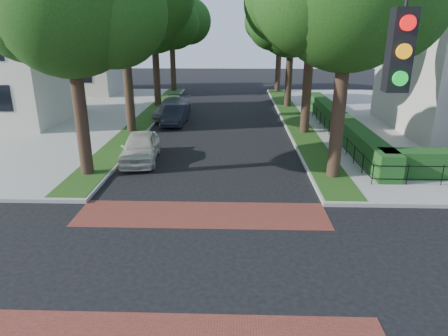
% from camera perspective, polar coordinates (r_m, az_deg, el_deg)
% --- Properties ---
extents(ground, '(120.00, 120.00, 0.00)m').
position_cam_1_polar(ground, '(11.68, -4.50, -13.51)').
color(ground, black).
rests_on(ground, ground).
extents(crosswalk_far, '(9.00, 2.20, 0.01)m').
position_cam_1_polar(crosswalk_far, '(14.46, -3.16, -6.64)').
color(crosswalk_far, maroon).
rests_on(crosswalk_far, ground).
extents(grass_strip_ne, '(1.60, 29.80, 0.02)m').
position_cam_1_polar(grass_strip_ne, '(29.81, 9.94, 7.02)').
color(grass_strip_ne, '#1E4513').
rests_on(grass_strip_ne, sidewalk_ne).
extents(grass_strip_nw, '(1.60, 29.80, 0.02)m').
position_cam_1_polar(grass_strip_nw, '(30.24, -10.93, 7.13)').
color(grass_strip_nw, '#1E4513').
rests_on(grass_strip_nw, sidewalk_nw).
extents(tree_right_far, '(7.25, 6.23, 9.74)m').
position_cam_1_polar(tree_right_far, '(34.28, 9.77, 19.95)').
color(tree_right_far, black).
rests_on(tree_right_far, sidewalk_ne).
extents(tree_right_back, '(7.50, 6.45, 10.20)m').
position_cam_1_polar(tree_right_back, '(43.23, 8.16, 20.29)').
color(tree_right_back, black).
rests_on(tree_right_back, sidewalk_ne).
extents(tree_left_near, '(7.50, 6.45, 10.20)m').
position_cam_1_polar(tree_left_near, '(18.26, -20.84, 21.08)').
color(tree_left_near, black).
rests_on(tree_left_near, sidewalk_nw).
extents(tree_left_far, '(7.00, 6.02, 9.86)m').
position_cam_1_polar(tree_left_far, '(34.63, -9.80, 20.29)').
color(tree_left_far, black).
rests_on(tree_left_far, sidewalk_nw).
extents(tree_left_back, '(7.75, 6.66, 10.44)m').
position_cam_1_polar(tree_left_back, '(43.52, -7.38, 20.51)').
color(tree_left_back, black).
rests_on(tree_left_back, sidewalk_nw).
extents(hedge_main_road, '(1.00, 18.00, 1.20)m').
position_cam_1_polar(hedge_main_road, '(26.20, 16.22, 6.20)').
color(hedge_main_road, '#194317').
rests_on(hedge_main_road, sidewalk_ne).
extents(fence_main_road, '(0.06, 18.00, 0.90)m').
position_cam_1_polar(fence_main_road, '(26.04, 14.48, 5.94)').
color(fence_main_road, black).
rests_on(fence_main_road, sidewalk_ne).
extents(house_left_far, '(10.00, 9.00, 10.14)m').
position_cam_1_polar(house_left_far, '(44.99, -20.86, 16.40)').
color(house_left_far, beige).
rests_on(house_left_far, sidewalk_nw).
extents(parked_car_front, '(2.11, 4.40, 1.45)m').
position_cam_1_polar(parked_car_front, '(20.43, -11.87, 2.94)').
color(parked_car_front, beige).
rests_on(parked_car_front, ground).
extents(parked_car_middle, '(1.50, 4.04, 1.32)m').
position_cam_1_polar(parked_car_middle, '(28.34, -7.00, 7.57)').
color(parked_car_middle, black).
rests_on(parked_car_middle, ground).
extents(parked_car_rear, '(2.50, 5.15, 1.44)m').
position_cam_1_polar(parked_car_rear, '(30.53, -7.35, 8.51)').
color(parked_car_rear, slate).
rests_on(parked_car_rear, ground).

